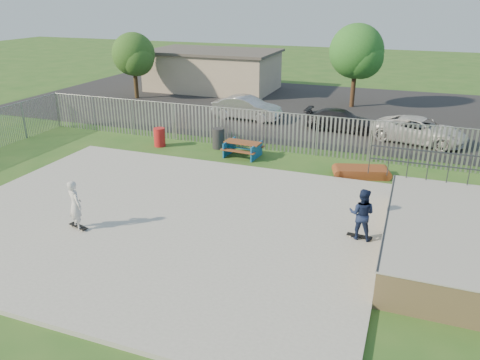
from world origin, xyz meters
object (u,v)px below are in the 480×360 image
(picnic_table, at_px, (243,149))
(tree_mid, at_px, (356,51))
(car_silver, at_px, (247,108))
(car_dark, at_px, (341,120))
(skater_navy, at_px, (362,214))
(skater_white, at_px, (75,205))
(funbox, at_px, (361,172))
(trash_bin_grey, at_px, (218,138))
(car_white, at_px, (420,130))
(trash_bin_red, at_px, (160,137))
(tree_left, at_px, (134,54))

(picnic_table, xyz_separation_m, tree_mid, (3.46, 12.90, 3.43))
(car_silver, height_order, car_dark, car_silver)
(tree_mid, height_order, skater_navy, tree_mid)
(picnic_table, xyz_separation_m, skater_white, (-2.42, -9.32, 0.61))
(funbox, relative_size, skater_white, 1.33)
(trash_bin_grey, xyz_separation_m, tree_mid, (5.08, 12.12, 3.28))
(tree_mid, distance_m, skater_navy, 20.04)
(car_silver, xyz_separation_m, tree_mid, (5.74, 5.96, 3.07))
(picnic_table, relative_size, car_white, 0.39)
(trash_bin_red, height_order, tree_mid, tree_mid)
(car_white, bearing_deg, car_dark, 91.24)
(trash_bin_red, bearing_deg, trash_bin_grey, 14.09)
(trash_bin_red, xyz_separation_m, car_dark, (8.35, 6.35, 0.14))
(funbox, height_order, car_silver, car_silver)
(trash_bin_red, bearing_deg, funbox, -4.29)
(car_dark, distance_m, car_white, 4.44)
(trash_bin_grey, height_order, tree_left, tree_left)
(car_white, xyz_separation_m, skater_white, (-10.46, -14.72, 0.30))
(trash_bin_red, height_order, skater_white, skater_white)
(car_white, distance_m, skater_navy, 12.22)
(tree_left, relative_size, tree_mid, 0.86)
(car_silver, xyz_separation_m, car_dark, (6.00, -0.56, -0.12))
(car_dark, bearing_deg, skater_white, 160.23)
(car_dark, relative_size, tree_left, 0.85)
(tree_mid, bearing_deg, trash_bin_grey, -112.72)
(trash_bin_red, bearing_deg, picnic_table, -0.34)
(tree_left, height_order, skater_white, tree_left)
(trash_bin_grey, bearing_deg, skater_white, -94.51)
(funbox, distance_m, skater_navy, 6.05)
(car_silver, bearing_deg, tree_mid, -39.54)
(trash_bin_red, height_order, car_white, car_white)
(funbox, height_order, tree_mid, tree_mid)
(trash_bin_grey, height_order, car_white, car_white)
(car_white, bearing_deg, car_silver, 95.47)
(picnic_table, distance_m, trash_bin_grey, 1.80)
(picnic_table, bearing_deg, tree_mid, 79.02)
(skater_navy, bearing_deg, car_silver, -53.02)
(car_dark, bearing_deg, trash_bin_red, 128.83)
(car_dark, bearing_deg, trash_bin_grey, 137.93)
(car_dark, relative_size, skater_navy, 2.46)
(skater_white, bearing_deg, picnic_table, -78.08)
(picnic_table, xyz_separation_m, car_silver, (-2.28, 6.94, 0.36))
(tree_left, distance_m, skater_navy, 25.37)
(funbox, xyz_separation_m, trash_bin_grey, (-7.41, 1.54, 0.33))
(skater_white, bearing_deg, car_silver, -64.01)
(picnic_table, height_order, tree_left, tree_left)
(trash_bin_red, distance_m, car_silver, 7.31)
(funbox, xyz_separation_m, skater_white, (-8.21, -8.56, 0.79))
(funbox, bearing_deg, tree_left, 132.68)
(car_white, distance_m, tree_mid, 9.33)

